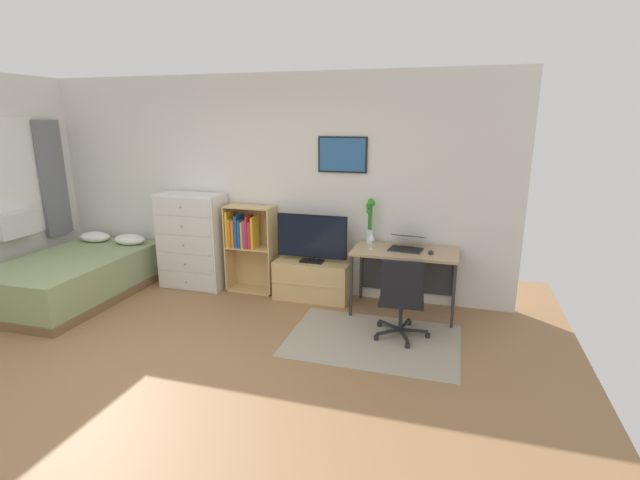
# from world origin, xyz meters

# --- Properties ---
(ground_plane) EXTENTS (7.20, 7.20, 0.00)m
(ground_plane) POSITION_xyz_m (0.00, 0.00, 0.00)
(ground_plane) COLOR #936B44
(wall_back_with_posters) EXTENTS (6.12, 0.09, 2.70)m
(wall_back_with_posters) POSITION_xyz_m (0.01, 2.43, 1.35)
(wall_back_with_posters) COLOR silver
(wall_back_with_posters) RESTS_ON ground_plane
(area_rug) EXTENTS (1.70, 1.20, 0.01)m
(area_rug) POSITION_xyz_m (1.62, 1.25, 0.00)
(area_rug) COLOR #9E937F
(area_rug) RESTS_ON ground_plane
(bed) EXTENTS (1.32, 2.03, 0.65)m
(bed) POSITION_xyz_m (-2.16, 1.37, 0.27)
(bed) COLOR brown
(bed) RESTS_ON ground_plane
(dresser) EXTENTS (0.85, 0.46, 1.24)m
(dresser) POSITION_xyz_m (-0.95, 2.15, 0.62)
(dresser) COLOR silver
(dresser) RESTS_ON ground_plane
(bookshelf) EXTENTS (0.62, 0.30, 1.11)m
(bookshelf) POSITION_xyz_m (-0.19, 2.22, 0.66)
(bookshelf) COLOR tan
(bookshelf) RESTS_ON ground_plane
(tv_stand) EXTENTS (0.92, 0.41, 0.48)m
(tv_stand) POSITION_xyz_m (0.69, 2.17, 0.24)
(tv_stand) COLOR tan
(tv_stand) RESTS_ON ground_plane
(television) EXTENTS (0.87, 0.16, 0.58)m
(television) POSITION_xyz_m (0.69, 2.15, 0.77)
(television) COLOR black
(television) RESTS_ON tv_stand
(desk) EXTENTS (1.16, 0.62, 0.74)m
(desk) POSITION_xyz_m (1.82, 2.14, 0.61)
(desk) COLOR tan
(desk) RESTS_ON ground_plane
(office_chair) EXTENTS (0.57, 0.58, 0.86)m
(office_chair) POSITION_xyz_m (1.87, 1.36, 0.46)
(office_chair) COLOR #232326
(office_chair) RESTS_ON ground_plane
(laptop) EXTENTS (0.41, 0.43, 0.16)m
(laptop) POSITION_xyz_m (1.82, 2.14, 0.80)
(laptop) COLOR #333338
(laptop) RESTS_ON desk
(computer_mouse) EXTENTS (0.06, 0.10, 0.03)m
(computer_mouse) POSITION_xyz_m (2.10, 2.01, 0.76)
(computer_mouse) COLOR #262628
(computer_mouse) RESTS_ON desk
(bamboo_vase) EXTENTS (0.11, 0.10, 0.53)m
(bamboo_vase) POSITION_xyz_m (1.37, 2.27, 1.03)
(bamboo_vase) COLOR silver
(bamboo_vase) RESTS_ON desk
(wine_glass) EXTENTS (0.07, 0.07, 0.18)m
(wine_glass) POSITION_xyz_m (1.44, 2.01, 0.87)
(wine_glass) COLOR silver
(wine_glass) RESTS_ON desk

